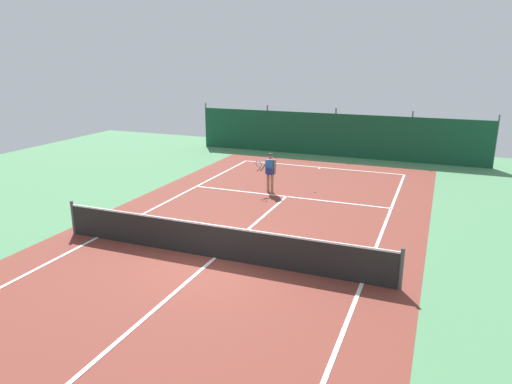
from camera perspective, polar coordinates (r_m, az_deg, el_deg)
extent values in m
plane|color=#4C8456|center=(13.36, -5.00, -8.02)|extent=(36.00, 36.00, 0.00)
cube|color=brown|center=(13.36, -5.00, -8.01)|extent=(11.02, 26.60, 0.01)
cube|color=white|center=(24.03, 7.85, 2.99)|extent=(8.22, 0.10, 0.01)
cube|color=white|center=(15.53, -18.74, -5.26)|extent=(0.10, 23.80, 0.01)
cube|color=white|center=(12.22, 12.82, -10.78)|extent=(0.10, 23.80, 0.01)
cube|color=white|center=(18.91, 3.73, -0.56)|extent=(8.22, 0.10, 0.01)
cube|color=white|center=(13.35, -5.00, -7.98)|extent=(0.10, 12.80, 0.01)
cube|color=white|center=(23.89, 7.76, 2.91)|extent=(0.10, 0.30, 0.01)
cube|color=black|center=(13.17, -5.05, -6.14)|extent=(9.92, 0.03, 0.95)
cube|color=white|center=(12.99, -5.10, -4.10)|extent=(9.92, 0.04, 0.05)
cylinder|color=#47474C|center=(15.93, -21.39, -2.92)|extent=(0.10, 0.10, 1.10)
cylinder|color=#47474C|center=(11.91, 17.30, -8.99)|extent=(0.10, 0.10, 1.10)
cube|color=#14472D|center=(26.70, 9.57, 6.85)|extent=(16.22, 0.06, 2.40)
cylinder|color=#595B60|center=(29.51, -6.09, 8.17)|extent=(0.08, 0.08, 2.70)
cylinder|color=#595B60|center=(27.86, 1.38, 7.78)|extent=(0.08, 0.08, 2.70)
cylinder|color=#595B60|center=(26.73, 9.61, 7.19)|extent=(0.08, 0.08, 2.70)
cylinder|color=#595B60|center=(26.19, 18.34, 6.40)|extent=(0.08, 0.08, 2.70)
cylinder|color=#595B60|center=(26.27, 27.21, 5.45)|extent=(0.08, 0.08, 2.70)
cube|color=#234C1E|center=(27.39, 9.78, 5.70)|extent=(14.60, 0.70, 1.10)
cylinder|color=#9E7051|center=(19.36, 1.97, 1.10)|extent=(0.12, 0.12, 0.82)
cylinder|color=#9E7051|center=(19.47, 1.48, 1.19)|extent=(0.12, 0.12, 0.82)
cylinder|color=navy|center=(19.29, 1.74, 2.55)|extent=(0.40, 0.40, 0.22)
cube|color=#2D6BB7|center=(19.25, 1.74, 3.13)|extent=(0.40, 0.28, 0.56)
sphere|color=#9E7051|center=(19.15, 1.75, 4.38)|extent=(0.22, 0.22, 0.22)
cylinder|color=black|center=(19.14, 1.76, 4.65)|extent=(0.23, 0.23, 0.04)
cylinder|color=#9E7051|center=(19.12, 2.32, 3.12)|extent=(0.09, 0.09, 0.58)
cylinder|color=#9E7051|center=(19.27, 0.98, 3.24)|extent=(0.21, 0.53, 0.41)
cylinder|color=black|center=(19.08, 0.34, 2.76)|extent=(0.10, 0.27, 0.13)
torus|color=teal|center=(19.03, 0.34, 3.41)|extent=(0.33, 0.19, 0.29)
sphere|color=#CCDB33|center=(19.62, 7.17, 0.04)|extent=(0.07, 0.07, 0.07)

